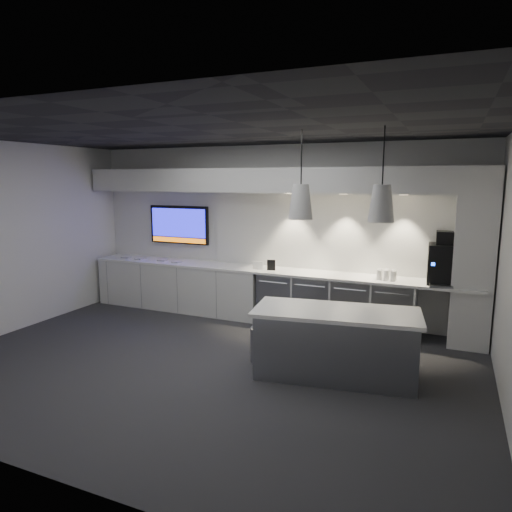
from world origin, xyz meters
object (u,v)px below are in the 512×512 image
at_px(island, 335,343).
at_px(bin, 263,345).
at_px(coffee_machine, 443,262).
at_px(wall_tv, 179,225).

distance_m(island, bin, 1.03).
height_order(bin, coffee_machine, coffee_machine).
height_order(wall_tv, bin, wall_tv).
bearing_deg(coffee_machine, bin, -144.06).
bearing_deg(wall_tv, coffee_machine, -3.00).
xyz_separation_m(wall_tv, bin, (2.56, -2.00, -1.33)).
relative_size(wall_tv, bin, 2.69).
bearing_deg(wall_tv, island, -30.26).
relative_size(island, coffee_machine, 2.72).
bearing_deg(island, coffee_machine, 49.79).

